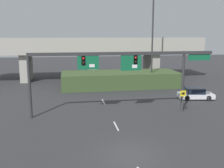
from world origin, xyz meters
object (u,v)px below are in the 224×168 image
object	(u,v)px
speed_limit_sign	(183,98)
highway_light_pole_near	(152,36)
parked_sedan_near_right	(195,94)
signal_gantry	(120,63)

from	to	relation	value
speed_limit_sign	highway_light_pole_near	distance (m)	14.86
speed_limit_sign	highway_light_pole_near	xyz separation A→B (m)	(0.96, 13.50, 6.13)
speed_limit_sign	parked_sedan_near_right	xyz separation A→B (m)	(4.14, 5.33, -0.92)
signal_gantry	speed_limit_sign	world-z (taller)	signal_gantry
highway_light_pole_near	parked_sedan_near_right	distance (m)	11.26
highway_light_pole_near	signal_gantry	bearing A→B (deg)	-120.13
signal_gantry	highway_light_pole_near	distance (m)	14.90
signal_gantry	highway_light_pole_near	world-z (taller)	highway_light_pole_near
signal_gantry	parked_sedan_near_right	xyz separation A→B (m)	(10.55, 4.53, -4.53)
signal_gantry	parked_sedan_near_right	distance (m)	12.34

